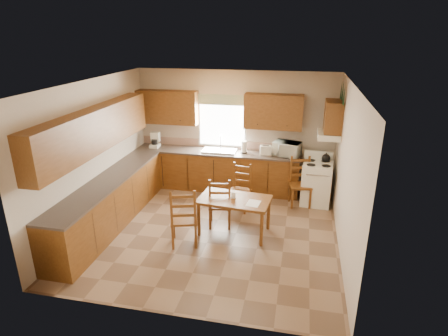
% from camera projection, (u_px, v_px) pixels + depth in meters
% --- Properties ---
extents(floor, '(4.50, 4.50, 0.00)m').
position_uv_depth(floor, '(213.00, 231.00, 6.96)').
color(floor, '#806249').
rests_on(floor, ground).
extents(ceiling, '(4.50, 4.50, 0.00)m').
position_uv_depth(ceiling, '(211.00, 84.00, 6.02)').
color(ceiling, olive).
rests_on(ceiling, floor).
extents(wall_left, '(4.50, 4.50, 0.00)m').
position_uv_depth(wall_left, '(94.00, 154.00, 6.93)').
color(wall_left, beige).
rests_on(wall_left, floor).
extents(wall_right, '(4.50, 4.50, 0.00)m').
position_uv_depth(wall_right, '(347.00, 172.00, 6.06)').
color(wall_right, beige).
rests_on(wall_right, floor).
extents(wall_back, '(4.50, 4.50, 0.00)m').
position_uv_depth(wall_back, '(235.00, 130.00, 8.56)').
color(wall_back, beige).
rests_on(wall_back, floor).
extents(wall_front, '(4.50, 4.50, 0.00)m').
position_uv_depth(wall_front, '(167.00, 224.00, 4.43)').
color(wall_front, beige).
rests_on(wall_front, floor).
extents(lower_cab_back, '(3.75, 0.60, 0.88)m').
position_uv_depth(lower_cab_back, '(217.00, 171.00, 8.67)').
color(lower_cab_back, brown).
rests_on(lower_cab_back, floor).
extents(lower_cab_left, '(0.60, 3.60, 0.88)m').
position_uv_depth(lower_cab_left, '(110.00, 203.00, 7.05)').
color(lower_cab_left, brown).
rests_on(lower_cab_left, floor).
extents(counter_back, '(3.75, 0.63, 0.04)m').
position_uv_depth(counter_back, '(216.00, 152.00, 8.51)').
color(counter_back, '#463A35').
rests_on(counter_back, lower_cab_back).
extents(counter_left, '(0.63, 3.60, 0.04)m').
position_uv_depth(counter_left, '(108.00, 181.00, 6.89)').
color(counter_left, '#463A35').
rests_on(counter_left, lower_cab_left).
extents(backsplash, '(3.75, 0.01, 0.18)m').
position_uv_depth(backsplash, '(219.00, 144.00, 8.74)').
color(backsplash, '#9F7967').
rests_on(backsplash, counter_back).
extents(upper_cab_back_left, '(1.41, 0.33, 0.75)m').
position_uv_depth(upper_cab_back_left, '(168.00, 107.00, 8.53)').
color(upper_cab_back_left, brown).
rests_on(upper_cab_back_left, wall_back).
extents(upper_cab_back_right, '(1.25, 0.33, 0.75)m').
position_uv_depth(upper_cab_back_right, '(273.00, 112.00, 8.06)').
color(upper_cab_back_right, brown).
rests_on(upper_cab_back_right, wall_back).
extents(upper_cab_left, '(0.33, 3.60, 0.75)m').
position_uv_depth(upper_cab_left, '(95.00, 130.00, 6.59)').
color(upper_cab_left, brown).
rests_on(upper_cab_left, wall_left).
extents(upper_cab_stove, '(0.33, 0.62, 0.62)m').
position_uv_depth(upper_cab_stove, '(333.00, 116.00, 7.41)').
color(upper_cab_stove, brown).
rests_on(upper_cab_stove, wall_right).
extents(range_hood, '(0.44, 0.62, 0.12)m').
position_uv_depth(range_hood, '(329.00, 135.00, 7.55)').
color(range_hood, white).
rests_on(range_hood, wall_right).
extents(window_frame, '(1.13, 0.02, 1.18)m').
position_uv_depth(window_frame, '(222.00, 122.00, 8.52)').
color(window_frame, white).
rests_on(window_frame, wall_back).
extents(window_pane, '(1.05, 0.01, 1.10)m').
position_uv_depth(window_pane, '(222.00, 122.00, 8.51)').
color(window_pane, white).
rests_on(window_pane, wall_back).
extents(window_valance, '(1.19, 0.01, 0.24)m').
position_uv_depth(window_valance, '(222.00, 100.00, 8.32)').
color(window_valance, '#4B6C3F').
rests_on(window_valance, wall_back).
extents(sink_basin, '(0.75, 0.45, 0.04)m').
position_uv_depth(sink_basin, '(220.00, 151.00, 8.48)').
color(sink_basin, silver).
rests_on(sink_basin, counter_back).
extents(pine_decal_a, '(0.22, 0.22, 0.36)m').
position_uv_depth(pine_decal_a, '(344.00, 95.00, 6.93)').
color(pine_decal_a, '#13331B').
rests_on(pine_decal_a, wall_right).
extents(pine_decal_b, '(0.22, 0.22, 0.36)m').
position_uv_depth(pine_decal_b, '(343.00, 90.00, 7.21)').
color(pine_decal_b, '#13331B').
rests_on(pine_decal_b, wall_right).
extents(pine_decal_c, '(0.22, 0.22, 0.36)m').
position_uv_depth(pine_decal_c, '(341.00, 90.00, 7.51)').
color(pine_decal_c, '#13331B').
rests_on(pine_decal_c, wall_right).
extents(stove, '(0.65, 0.67, 0.89)m').
position_uv_depth(stove, '(317.00, 184.00, 7.94)').
color(stove, white).
rests_on(stove, floor).
extents(coffeemaker, '(0.25, 0.29, 0.38)m').
position_uv_depth(coffeemaker, '(155.00, 139.00, 8.73)').
color(coffeemaker, white).
rests_on(coffeemaker, counter_back).
extents(paper_towel, '(0.13, 0.13, 0.27)m').
position_uv_depth(paper_towel, '(244.00, 147.00, 8.35)').
color(paper_towel, white).
rests_on(paper_towel, counter_back).
extents(toaster, '(0.27, 0.20, 0.20)m').
position_uv_depth(toaster, '(266.00, 150.00, 8.25)').
color(toaster, white).
rests_on(toaster, counter_back).
extents(microwave, '(0.61, 0.51, 0.31)m').
position_uv_depth(microwave, '(287.00, 149.00, 8.14)').
color(microwave, white).
rests_on(microwave, counter_back).
extents(dining_table, '(1.33, 0.85, 0.68)m').
position_uv_depth(dining_table, '(234.00, 215.00, 6.81)').
color(dining_table, brown).
rests_on(dining_table, floor).
extents(chair_near_left, '(0.55, 0.53, 1.06)m').
position_uv_depth(chair_near_left, '(184.00, 216.00, 6.38)').
color(chair_near_left, brown).
rests_on(chair_near_left, floor).
extents(chair_near_right, '(0.48, 0.46, 0.99)m').
position_uv_depth(chair_near_right, '(220.00, 202.00, 7.00)').
color(chair_near_right, brown).
rests_on(chair_near_right, floor).
extents(chair_far_left, '(0.45, 0.44, 0.96)m').
position_uv_depth(chair_far_left, '(240.00, 188.00, 7.63)').
color(chair_far_left, brown).
rests_on(chair_far_left, floor).
extents(chair_far_right, '(0.51, 0.49, 1.03)m').
position_uv_depth(chair_far_right, '(301.00, 183.00, 7.82)').
color(chair_far_right, brown).
rests_on(chair_far_right, floor).
extents(table_paper, '(0.25, 0.32, 0.00)m').
position_uv_depth(table_paper, '(253.00, 203.00, 6.50)').
color(table_paper, white).
rests_on(table_paper, dining_table).
extents(table_card, '(0.09, 0.04, 0.11)m').
position_uv_depth(table_card, '(233.00, 195.00, 6.68)').
color(table_card, white).
rests_on(table_card, dining_table).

